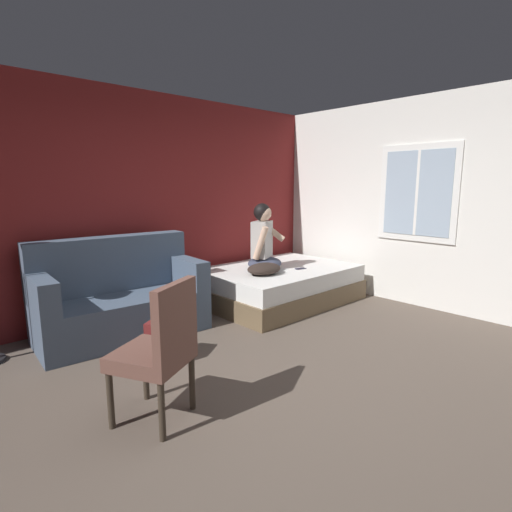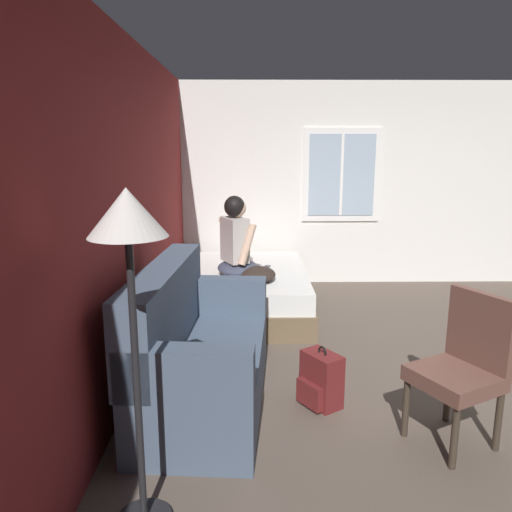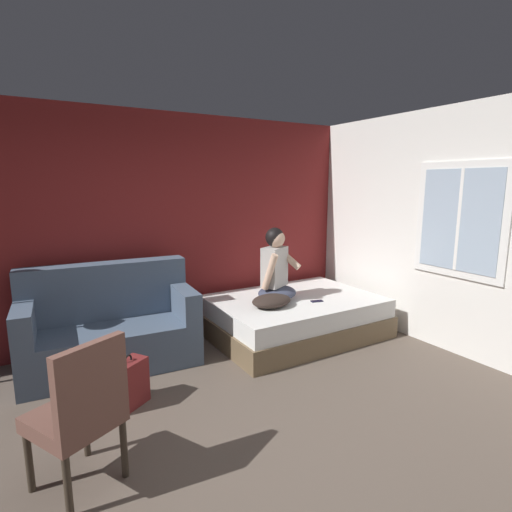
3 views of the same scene
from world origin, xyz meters
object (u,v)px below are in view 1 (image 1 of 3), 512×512
at_px(bed, 279,284).
at_px(couch, 120,298).
at_px(backpack, 161,341).
at_px(person_seated, 263,243).
at_px(cell_phone, 301,269).
at_px(throw_pillow, 264,269).
at_px(side_chair, 160,347).

relative_size(bed, couch, 1.17).
bearing_deg(backpack, person_seated, 18.89).
bearing_deg(cell_phone, throw_pillow, 93.76).
height_order(couch, person_seated, person_seated).
xyz_separation_m(side_chair, cell_phone, (2.76, 1.15, -0.05)).
distance_m(couch, backpack, 0.94).
xyz_separation_m(side_chair, backpack, (0.46, 0.83, -0.34)).
relative_size(side_chair, cell_phone, 6.81).
relative_size(bed, side_chair, 2.09).
bearing_deg(bed, backpack, -164.68).
height_order(person_seated, cell_phone, person_seated).
xyz_separation_m(bed, backpack, (-2.18, -0.60, -0.04)).
bearing_deg(bed, couch, 171.55).
distance_m(couch, person_seated, 1.96).
distance_m(backpack, throw_pillow, 1.81).
distance_m(couch, throw_pillow, 1.76).
height_order(throw_pillow, cell_phone, throw_pillow).
xyz_separation_m(person_seated, throw_pillow, (-0.21, -0.23, -0.29)).
relative_size(couch, person_seated, 2.00).
bearing_deg(bed, side_chair, -151.60).
bearing_deg(side_chair, person_seated, 31.92).
relative_size(couch, throw_pillow, 3.66).
xyz_separation_m(bed, person_seated, (-0.24, 0.07, 0.60)).
height_order(couch, side_chair, couch).
height_order(bed, cell_phone, cell_phone).
bearing_deg(side_chair, couch, 73.99).
xyz_separation_m(side_chair, throw_pillow, (2.18, 1.26, 0.02)).
bearing_deg(couch, cell_phone, -14.66).
relative_size(bed, throw_pillow, 4.27).
height_order(side_chair, backpack, side_chair).
height_order(couch, throw_pillow, couch).
relative_size(bed, backpack, 4.48).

